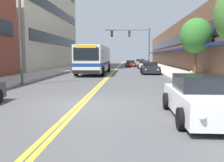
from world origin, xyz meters
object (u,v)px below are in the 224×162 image
Objects in this scene: street_tree_right_mid at (196,36)px; car_charcoal_parked_right_far at (150,68)px; city_bus at (95,58)px; car_red_moving_lead at (131,64)px; car_silver_parked_right_mid at (144,65)px; car_navy_parked_left_near at (89,65)px; car_white_parked_right_foreground at (203,99)px; traffic_signal_mast at (134,39)px; street_lamp_left_near at (25,18)px; car_beige_parked_right_end at (140,63)px; fire_hydrant at (191,78)px.

car_charcoal_parked_right_far is at bearing 123.12° from street_tree_right_mid.
city_bus is 6.33m from car_charcoal_parked_right_far.
car_silver_parked_right_mid is at bearing -73.80° from car_red_moving_lead.
car_white_parked_right_foreground is (8.68, -31.22, 0.06)m from car_navy_parked_left_near.
car_charcoal_parked_right_far is 0.91× the size of street_tree_right_mid.
traffic_signal_mast reaches higher than city_bus.
street_lamp_left_near is (-9.34, -23.31, 3.91)m from car_silver_parked_right_mid.
street_lamp_left_near is (-9.27, -11.64, 3.90)m from car_charcoal_parked_right_far.
fire_hydrant is at bearing -87.23° from car_beige_parked_right_end.
car_charcoal_parked_right_far is (-0.01, 20.14, -0.01)m from car_white_parked_right_foreground.
traffic_signal_mast is at bearing 148.42° from car_silver_parked_right_mid.
street_lamp_left_near is 11.58m from fire_hydrant.
city_bus is 2.50× the size of car_charcoal_parked_right_far.
traffic_signal_mast reaches higher than car_red_moving_lead.
car_navy_parked_left_near is 14.07m from car_charcoal_parked_right_far.
street_tree_right_mid reaches higher than car_silver_parked_right_mid.
car_charcoal_parked_right_far is 0.65× the size of traffic_signal_mast.
car_charcoal_parked_right_far is 12.03m from fire_hydrant.
street_tree_right_mid is (12.80, 6.23, -0.78)m from street_lamp_left_near.
city_bus is at bearing 75.65° from street_lamp_left_near.
traffic_signal_mast is 25.51m from street_lamp_left_near.
street_tree_right_mid reaches higher than car_navy_parked_left_near.
car_white_parked_right_foreground is at bearing -74.46° from car_navy_parked_left_near.
car_silver_parked_right_mid is at bearing 68.15° from street_lamp_left_near.
car_navy_parked_left_near is at bearing -126.59° from car_beige_parked_right_end.
car_red_moving_lead is at bearing 77.31° from city_bus.
city_bus reaches higher than car_charcoal_parked_right_far.
street_lamp_left_near is 1.47× the size of street_tree_right_mid.
car_red_moving_lead is 25.15m from street_tree_right_mid.
car_beige_parked_right_end is 0.60× the size of traffic_signal_mast.
car_red_moving_lead is 7.48m from traffic_signal_mast.
street_tree_right_mid is at bearing 76.55° from car_white_parked_right_foreground.
car_charcoal_parked_right_far is 5.29× the size of fire_hydrant.
city_bus is at bearing 149.99° from street_tree_right_mid.
car_white_parked_right_foreground is 4.99× the size of fire_hydrant.
car_beige_parked_right_end is at bearing 92.77° from fire_hydrant.
city_bus reaches higher than car_silver_parked_right_mid.
car_navy_parked_left_near is 0.57× the size of street_lamp_left_near.
car_charcoal_parked_right_far is 19.01m from car_red_moving_lead.
car_navy_parked_left_near is 0.98× the size of car_white_parked_right_foreground.
city_bus is 13.11m from car_silver_parked_right_mid.
street_lamp_left_near is at bearing -111.85° from car_silver_parked_right_mid.
car_beige_parked_right_end reaches higher than car_silver_parked_right_mid.
street_lamp_left_near reaches higher than fire_hydrant.
car_navy_parked_left_near is at bearing 102.65° from city_bus.
car_navy_parked_left_near is 25.21m from fire_hydrant.
street_lamp_left_near is 14.26m from street_tree_right_mid.
car_silver_parked_right_mid is at bearing 61.12° from city_bus.
car_beige_parked_right_end is 35.77m from street_lamp_left_near.
car_white_parked_right_foreground is 31.80m from car_silver_parked_right_mid.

